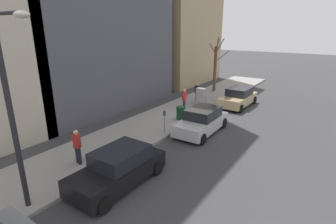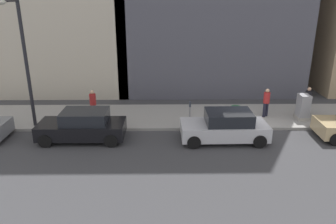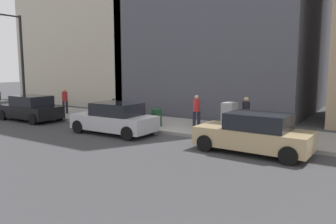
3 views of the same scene
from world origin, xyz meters
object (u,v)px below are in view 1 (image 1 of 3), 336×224
(parked_car_tan, at_px, (238,97))
(streetlamp, at_px, (13,102))
(parked_car_silver, at_px, (202,121))
(trash_bin, at_px, (180,113))
(parking_meter, at_px, (164,119))
(parked_car_black, at_px, (119,168))
(office_tower_left, at_px, (167,8))
(utility_box, at_px, (201,97))
(pedestrian_midblock, at_px, (184,98))
(pedestrian_near_meter, at_px, (197,92))
(bare_tree, at_px, (215,67))
(pedestrian_far_corner, at_px, (77,145))

(parked_car_tan, relative_size, streetlamp, 0.66)
(parked_car_silver, bearing_deg, streetlamp, 80.53)
(parked_car_silver, distance_m, trash_bin, 2.34)
(parked_car_tan, distance_m, parking_meter, 8.58)
(parked_car_black, height_order, office_tower_left, office_tower_left)
(utility_box, xyz_separation_m, office_tower_left, (9.07, -8.40, 7.56))
(parking_meter, xyz_separation_m, utility_box, (0.85, -6.44, -0.13))
(streetlamp, xyz_separation_m, pedestrian_midblock, (1.46, -12.84, -2.93))
(parking_meter, distance_m, streetlamp, 8.90)
(pedestrian_near_meter, height_order, pedestrian_midblock, same)
(parked_car_silver, height_order, streetlamp, streetlamp)
(parked_car_silver, relative_size, parked_car_black, 1.00)
(pedestrian_midblock, relative_size, office_tower_left, 0.10)
(parked_car_tan, bearing_deg, pedestrian_midblock, 56.50)
(parked_car_black, distance_m, utility_box, 12.05)
(parked_car_tan, distance_m, parked_car_silver, 6.84)
(streetlamp, distance_m, office_tower_left, 25.68)
(parked_car_black, bearing_deg, utility_box, -78.45)
(parked_car_black, height_order, parking_meter, parked_car_black)
(trash_bin, distance_m, pedestrian_midblock, 2.14)
(pedestrian_midblock, height_order, office_tower_left, office_tower_left)
(parking_meter, bearing_deg, parked_car_tan, -100.31)
(streetlamp, relative_size, office_tower_left, 0.39)
(bare_tree, bearing_deg, streetlamp, 96.49)
(parking_meter, relative_size, bare_tree, 0.26)
(parked_car_black, relative_size, trash_bin, 4.68)
(bare_tree, bearing_deg, utility_box, 103.47)
(parked_car_tan, xyz_separation_m, utility_box, (2.39, 2.00, 0.11))
(streetlamp, distance_m, pedestrian_far_corner, 4.37)
(parked_car_silver, bearing_deg, office_tower_left, -49.60)
(parked_car_silver, xyz_separation_m, pedestrian_far_corner, (2.79, 6.99, 0.35))
(pedestrian_far_corner, bearing_deg, streetlamp, -54.74)
(parked_car_tan, xyz_separation_m, trash_bin, (1.99, 5.87, -0.14))
(parking_meter, bearing_deg, pedestrian_midblock, -73.92)
(utility_box, distance_m, trash_bin, 3.90)
(parked_car_black, bearing_deg, trash_bin, -75.94)
(pedestrian_near_meter, bearing_deg, bare_tree, -37.17)
(parked_car_silver, distance_m, bare_tree, 10.98)
(parked_car_tan, xyz_separation_m, bare_tree, (3.65, -3.30, 1.86))
(streetlamp, height_order, bare_tree, streetlamp)
(parked_car_tan, bearing_deg, parking_meter, 81.71)
(office_tower_left, bearing_deg, parked_car_tan, 150.79)
(parked_car_tan, relative_size, parking_meter, 3.16)
(parked_car_tan, height_order, pedestrian_midblock, pedestrian_midblock)
(utility_box, relative_size, bare_tree, 0.27)
(bare_tree, bearing_deg, pedestrian_far_corner, 93.39)
(trash_bin, height_order, pedestrian_far_corner, pedestrian_far_corner)
(parked_car_tan, relative_size, trash_bin, 4.73)
(parked_car_black, distance_m, pedestrian_midblock, 10.25)
(parked_car_tan, relative_size, pedestrian_midblock, 2.57)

